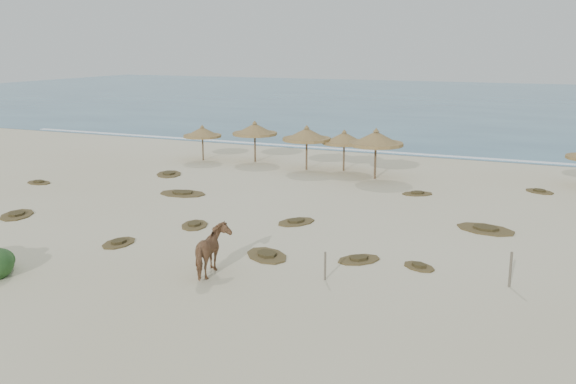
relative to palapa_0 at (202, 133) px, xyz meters
name	(u,v)px	position (x,y,z in m)	size (l,w,h in m)	color
ground	(227,247)	(11.47, -17.37, -1.99)	(160.00, 160.00, 0.00)	beige
ocean	(475,102)	(11.47, 57.63, -1.99)	(200.00, 100.00, 0.01)	#275676
foam_line	(389,152)	(11.47, 8.63, -1.99)	(70.00, 0.60, 0.01)	white
palapa_0	(202,133)	(0.00, 0.00, 0.00)	(3.61, 3.61, 2.57)	brown
palapa_1	(255,130)	(3.77, 0.86, 0.30)	(3.85, 3.85, 2.95)	brown
palapa_2	(344,139)	(10.62, 0.24, 0.14)	(3.69, 3.69, 2.75)	brown
palapa_3	(307,135)	(8.23, -0.42, 0.34)	(3.84, 3.84, 3.00)	brown
palapa_4	(376,139)	(13.24, -1.45, 0.48)	(4.35, 4.35, 3.19)	brown
horse	(212,251)	(12.54, -20.36, -1.10)	(0.96, 2.11, 1.78)	#8B603F
fence_post_near	(325,266)	(16.48, -19.26, -1.47)	(0.08, 0.08, 1.04)	#665D4C
fence_post_far	(510,270)	(22.57, -17.36, -1.36)	(0.09, 0.09, 1.26)	#665D4C
scrub_0	(17,215)	(-0.40, -17.03, -1.94)	(2.32, 2.68, 0.16)	brown
scrub_1	(183,193)	(4.53, -9.85, -1.94)	(2.83, 1.95, 0.16)	brown
scrub_2	(194,225)	(8.55, -15.13, -1.94)	(1.78, 2.14, 0.16)	brown
scrub_3	(296,222)	(12.65, -12.75, -1.94)	(2.06, 2.37, 0.16)	brown
scrub_4	(359,259)	(16.97, -16.77, -1.94)	(2.05, 2.12, 0.16)	brown
scrub_5	(486,229)	(20.97, -10.48, -1.94)	(3.13, 2.52, 0.16)	brown
scrub_6	(169,174)	(0.74, -5.51, -1.94)	(2.58, 2.87, 0.16)	brown
scrub_7	(417,193)	(16.61, -4.67, -1.94)	(2.07, 1.86, 0.16)	brown
scrub_8	(39,182)	(-5.02, -10.82, -1.94)	(1.84, 1.37, 0.16)	brown
scrub_9	(267,255)	(13.47, -17.74, -1.94)	(2.61, 2.53, 0.16)	brown
scrub_10	(539,191)	(22.86, -1.37, -1.94)	(2.04, 1.87, 0.16)	brown
scrub_11	(119,243)	(7.06, -18.73, -1.94)	(1.26, 1.84, 0.16)	brown
scrub_12	(419,266)	(19.28, -16.65, -1.94)	(1.63, 1.49, 0.16)	brown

